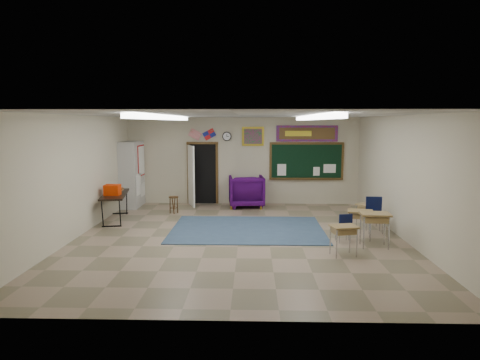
{
  "coord_description": "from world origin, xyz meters",
  "views": [
    {
      "loc": [
        0.32,
        -10.29,
        2.82
      ],
      "look_at": [
        -0.01,
        1.5,
        1.23
      ],
      "focal_mm": 32.0,
      "sensor_mm": 36.0,
      "label": 1
    }
  ],
  "objects_px": {
    "student_desk_front_left": "(360,223)",
    "student_desk_front_right": "(367,214)",
    "folding_table": "(115,206)",
    "wingback_armchair": "(246,191)",
    "wooden_stool": "(174,205)"
  },
  "relations": [
    {
      "from": "student_desk_front_right",
      "to": "folding_table",
      "type": "relative_size",
      "value": 0.33
    },
    {
      "from": "wingback_armchair",
      "to": "student_desk_front_right",
      "type": "relative_size",
      "value": 1.77
    },
    {
      "from": "wingback_armchair",
      "to": "folding_table",
      "type": "xyz_separation_m",
      "value": [
        -3.78,
        -2.1,
        -0.1
      ]
    },
    {
      "from": "wingback_armchair",
      "to": "student_desk_front_left",
      "type": "relative_size",
      "value": 1.65
    },
    {
      "from": "wingback_armchair",
      "to": "wooden_stool",
      "type": "bearing_deg",
      "value": 20.87
    },
    {
      "from": "wingback_armchair",
      "to": "folding_table",
      "type": "distance_m",
      "value": 4.33
    },
    {
      "from": "student_desk_front_left",
      "to": "student_desk_front_right",
      "type": "height_order",
      "value": "student_desk_front_left"
    },
    {
      "from": "student_desk_front_right",
      "to": "folding_table",
      "type": "distance_m",
      "value": 7.13
    },
    {
      "from": "wooden_stool",
      "to": "student_desk_front_right",
      "type": "bearing_deg",
      "value": -15.71
    },
    {
      "from": "student_desk_front_left",
      "to": "wooden_stool",
      "type": "xyz_separation_m",
      "value": [
        -5.07,
        2.84,
        -0.12
      ]
    },
    {
      "from": "folding_table",
      "to": "wooden_stool",
      "type": "relative_size",
      "value": 3.72
    },
    {
      "from": "wooden_stool",
      "to": "student_desk_front_left",
      "type": "bearing_deg",
      "value": -29.26
    },
    {
      "from": "student_desk_front_right",
      "to": "wooden_stool",
      "type": "distance_m",
      "value": 5.8
    },
    {
      "from": "student_desk_front_left",
      "to": "student_desk_front_right",
      "type": "distance_m",
      "value": 1.37
    },
    {
      "from": "wingback_armchair",
      "to": "student_desk_front_left",
      "type": "distance_m",
      "value": 4.85
    }
  ]
}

